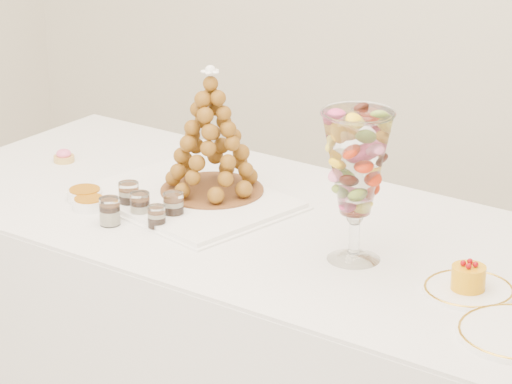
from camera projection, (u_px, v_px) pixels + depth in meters
The scene contains 14 objects.
buffet_table at pixel (293, 374), 3.25m from camera, with size 2.25×0.99×0.84m.
lace_tray at pixel (188, 199), 3.28m from camera, with size 0.53×0.40×0.02m, color white.
macaron_vase at pixel (356, 165), 2.84m from camera, with size 0.17×0.17×0.37m.
cake_plate at pixel (469, 290), 2.76m from camera, with size 0.21×0.21×0.01m, color white.
pink_tart at pixel (64, 156), 3.58m from camera, with size 0.06×0.06×0.04m.
verrine_a at pixel (129, 196), 3.22m from camera, with size 0.05×0.05×0.07m, color white.
verrine_b at pixel (140, 205), 3.16m from camera, with size 0.05×0.05×0.07m, color white.
verrine_c at pixel (173, 206), 3.15m from camera, with size 0.05×0.05×0.07m, color white.
verrine_d at pixel (110, 211), 3.12m from camera, with size 0.05×0.05×0.07m, color white.
verrine_e at pixel (157, 218), 3.09m from camera, with size 0.05×0.05×0.06m, color white.
ramekin_back at pixel (85, 195), 3.29m from camera, with size 0.09×0.09×0.03m, color white.
ramekin_front at pixel (89, 204), 3.23m from camera, with size 0.09×0.09×0.03m, color white.
croquembouche at pixel (211, 131), 3.25m from camera, with size 0.28×0.28×0.35m.
mousse_cake at pixel (468, 277), 2.74m from camera, with size 0.08×0.08×0.07m.
Camera 1 is at (1.58, -2.14, 2.04)m, focal length 85.00 mm.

